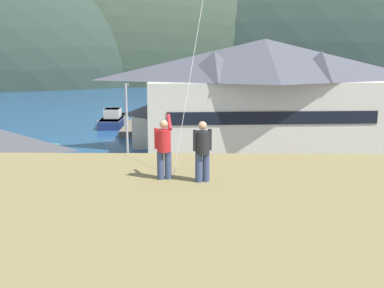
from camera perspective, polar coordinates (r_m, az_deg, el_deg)
The scene contains 20 objects.
ground_plane at distance 22.89m, azimuth -4.25°, elevation -12.17°, with size 600.00×600.00×0.00m, color #66604C.
parking_lot_pad at distance 27.50m, azimuth -3.33°, elevation -7.85°, with size 40.00×20.00×0.10m, color gray.
bay_water at distance 81.38m, azimuth -0.54°, elevation 5.23°, with size 360.00×84.00×0.03m, color navy.
far_hill_east_peak at distance 148.52m, azimuth -14.78°, elevation 7.80°, with size 105.10×44.91×86.59m, color #334733.
far_hill_center_saddle at distance 136.13m, azimuth -4.44°, elevation 7.82°, with size 139.83×45.87×67.31m, color #3D4C38.
far_hill_far_shoulder at distance 148.93m, azimuth 19.25°, elevation 7.55°, with size 147.26×65.57×78.91m, color #2D3D33.
harbor_lodge at distance 42.85m, azimuth 8.98°, elevation 6.46°, with size 23.02×10.55×10.20m.
storage_shed_waterside at distance 44.62m, azimuth -3.74°, elevation 2.82°, with size 5.76×4.99×4.54m.
wharf_dock at distance 55.11m, azimuth -6.38°, elevation 2.37°, with size 3.20×13.03×0.70m.
moored_boat_wharfside at distance 57.30m, azimuth -9.80°, elevation 3.01°, with size 2.82×8.13×2.16m.
moored_boat_outer_mooring at distance 58.08m, azimuth -2.72°, elevation 3.29°, with size 2.04×6.21×2.16m.
moored_boat_inner_slip at distance 57.45m, azimuth -9.78°, elevation 3.03°, with size 2.62×8.09×2.16m.
parked_car_front_row_silver at distance 28.09m, azimuth 5.66°, elevation -5.28°, with size 4.29×2.23×1.82m.
parked_car_back_row_right at distance 29.35m, azimuth 19.10°, elevation -5.14°, with size 4.35×2.37×1.82m.
parked_car_front_row_red at distance 28.98m, azimuth -13.08°, elevation -5.00°, with size 4.30×2.26×1.82m.
parked_car_front_row_end at distance 24.46m, azimuth 17.80°, elevation -8.43°, with size 4.23×2.12×1.82m.
parked_car_corner_spot at distance 23.61m, azimuth -7.16°, elevation -8.67°, with size 4.29×2.22×1.82m.
parking_light_pole at distance 32.21m, azimuth -8.13°, elevation 2.33°, with size 0.24×0.78×6.85m.
person_kite_flyer at distance 13.15m, azimuth -3.53°, elevation -0.37°, with size 0.52×0.69×1.86m.
person_companion at distance 12.87m, azimuth 1.31°, elevation -0.70°, with size 0.53×0.40×1.74m.
Camera 1 is at (1.97, -20.83, 9.27)m, focal length 42.69 mm.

